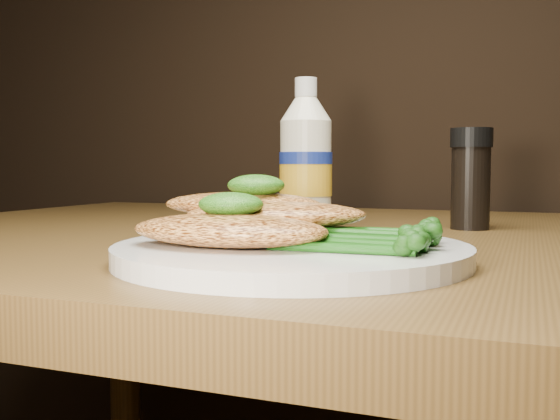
% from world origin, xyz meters
% --- Properties ---
extents(plate, '(0.27, 0.27, 0.01)m').
position_xyz_m(plate, '(0.01, 0.83, 0.76)').
color(plate, white).
rests_on(plate, dining_table).
extents(chicken_front, '(0.16, 0.09, 0.02)m').
position_xyz_m(chicken_front, '(-0.03, 0.79, 0.78)').
color(chicken_front, '#F5A14E').
rests_on(chicken_front, plate).
extents(chicken_mid, '(0.16, 0.12, 0.02)m').
position_xyz_m(chicken_mid, '(-0.01, 0.85, 0.78)').
color(chicken_mid, '#F5A14E').
rests_on(chicken_mid, plate).
extents(chicken_back, '(0.15, 0.10, 0.02)m').
position_xyz_m(chicken_back, '(-0.05, 0.86, 0.79)').
color(chicken_back, '#F5A14E').
rests_on(chicken_back, plate).
extents(pesto_front, '(0.05, 0.05, 0.02)m').
position_xyz_m(pesto_front, '(-0.03, 0.80, 0.79)').
color(pesto_front, '#0A3407').
rests_on(pesto_front, chicken_front).
extents(pesto_back, '(0.06, 0.06, 0.02)m').
position_xyz_m(pesto_back, '(-0.03, 0.86, 0.81)').
color(pesto_back, '#0A3407').
rests_on(pesto_back, chicken_back).
extents(broccolini_bundle, '(0.16, 0.14, 0.02)m').
position_xyz_m(broccolini_bundle, '(0.06, 0.83, 0.77)').
color(broccolini_bundle, '#185312').
rests_on(broccolini_bundle, plate).
extents(mayo_bottle, '(0.07, 0.07, 0.18)m').
position_xyz_m(mayo_bottle, '(-0.07, 1.09, 0.84)').
color(mayo_bottle, '#EAE4C7').
rests_on(mayo_bottle, dining_table).
extents(pepper_grinder, '(0.06, 0.06, 0.12)m').
position_xyz_m(pepper_grinder, '(0.12, 1.14, 0.81)').
color(pepper_grinder, black).
rests_on(pepper_grinder, dining_table).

